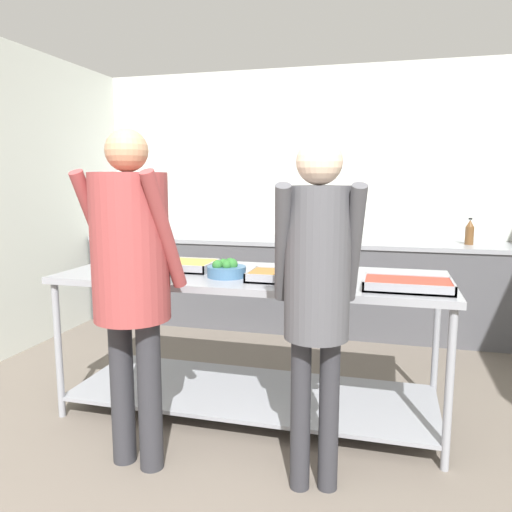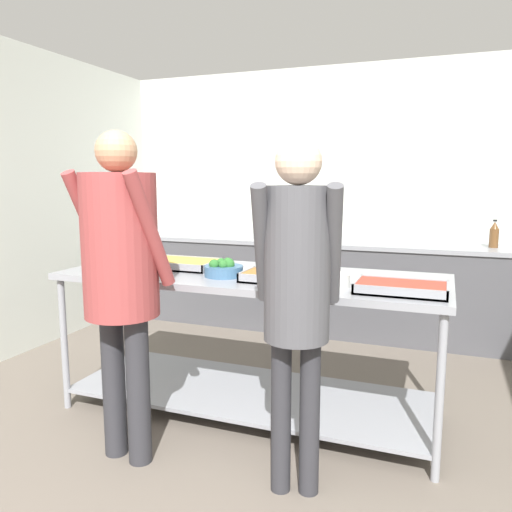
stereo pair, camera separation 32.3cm
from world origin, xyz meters
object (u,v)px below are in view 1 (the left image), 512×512
object	(u,v)px
broccoli_bowl	(227,270)
water_bottle	(470,232)
sauce_pan	(125,256)
serving_tray_vegetables	(280,276)
serving_tray_greens	(180,265)
serving_tray_roast	(408,285)
guest_serving_right	(131,265)
guest_serving_left	(317,277)
plate_stack	(336,278)

from	to	relation	value
broccoli_bowl	water_bottle	distance (m)	2.67
sauce_pan	water_bottle	world-z (taller)	water_bottle
sauce_pan	water_bottle	xyz separation A→B (m)	(2.52, 1.80, 0.06)
sauce_pan	serving_tray_vegetables	xyz separation A→B (m)	(1.19, -0.30, -0.03)
serving_tray_greens	serving_tray_roast	bearing A→B (deg)	-10.25
broccoli_bowl	guest_serving_right	distance (m)	0.70
serving_tray_greens	guest_serving_right	size ratio (longest dim) A/B	0.27
guest_serving_left	water_bottle	bearing A→B (deg)	68.97
guest_serving_left	guest_serving_right	distance (m)	0.94
plate_stack	guest_serving_left	bearing A→B (deg)	-93.57
serving_tray_greens	serving_tray_vegetables	distance (m)	0.76
serving_tray_greens	plate_stack	world-z (taller)	plate_stack
serving_tray_greens	serving_tray_roast	distance (m)	1.47
serving_tray_vegetables	guest_serving_right	world-z (taller)	guest_serving_right
serving_tray_greens	water_bottle	size ratio (longest dim) A/B	1.91
broccoli_bowl	serving_tray_vegetables	world-z (taller)	broccoli_bowl
guest_serving_right	water_bottle	size ratio (longest dim) A/B	7.07
broccoli_bowl	guest_serving_right	size ratio (longest dim) A/B	0.14
serving_tray_greens	serving_tray_vegetables	world-z (taller)	same
plate_stack	guest_serving_right	xyz separation A→B (m)	(-0.97, -0.57, 0.13)
guest_serving_left	plate_stack	bearing A→B (deg)	86.43
serving_tray_greens	guest_serving_left	world-z (taller)	guest_serving_left
guest_serving_left	guest_serving_right	world-z (taller)	guest_serving_right
sauce_pan	guest_serving_right	distance (m)	1.07
serving_tray_vegetables	plate_stack	xyz separation A→B (m)	(0.34, -0.03, 0.01)
guest_serving_right	serving_tray_roast	bearing A→B (deg)	21.98
sauce_pan	water_bottle	size ratio (longest dim) A/B	1.57
water_bottle	guest_serving_right	bearing A→B (deg)	-125.94
serving_tray_vegetables	water_bottle	size ratio (longest dim) A/B	1.49
broccoli_bowl	water_bottle	xyz separation A→B (m)	(1.67, 2.08, 0.06)
plate_stack	serving_tray_vegetables	bearing A→B (deg)	174.55
sauce_pan	broccoli_bowl	size ratio (longest dim) A/B	1.63
broccoli_bowl	serving_tray_vegetables	xyz separation A→B (m)	(0.34, -0.02, -0.02)
guest_serving_left	serving_tray_roast	bearing A→B (deg)	50.56
broccoli_bowl	guest_serving_left	distance (m)	0.88
guest_serving_right	serving_tray_vegetables	bearing A→B (deg)	43.66
sauce_pan	serving_tray_greens	bearing A→B (deg)	-11.77
broccoli_bowl	plate_stack	world-z (taller)	broccoli_bowl
serving_tray_roast	water_bottle	bearing A→B (deg)	74.32
broccoli_bowl	plate_stack	xyz separation A→B (m)	(0.67, -0.06, -0.01)
serving_tray_roast	guest_serving_left	distance (m)	0.67
guest_serving_right	water_bottle	world-z (taller)	guest_serving_right
serving_tray_roast	broccoli_bowl	bearing A→B (deg)	175.66
sauce_pan	water_bottle	distance (m)	3.10
broccoli_bowl	water_bottle	bearing A→B (deg)	51.30
serving_tray_vegetables	plate_stack	distance (m)	0.34
serving_tray_greens	broccoli_bowl	world-z (taller)	broccoli_bowl
guest_serving_right	water_bottle	bearing A→B (deg)	54.06
serving_tray_roast	guest_serving_right	world-z (taller)	guest_serving_right
guest_serving_right	water_bottle	distance (m)	3.35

